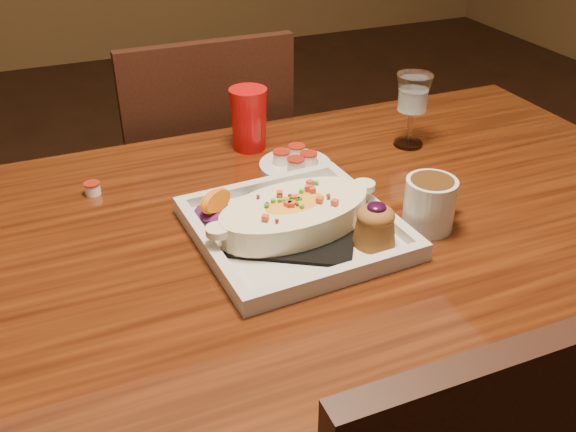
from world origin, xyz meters
name	(u,v)px	position (x,y,z in m)	size (l,w,h in m)	color
table	(299,277)	(0.00, 0.00, 0.65)	(1.50, 0.90, 0.75)	#652B0E
chair_far	(203,189)	(0.00, 0.63, 0.51)	(0.42, 0.42, 0.93)	black
plate	(299,220)	(-0.01, -0.02, 0.78)	(0.33, 0.33, 0.08)	silver
coffee_mug	(431,201)	(0.20, -0.07, 0.80)	(0.12, 0.08, 0.09)	silver
goblet	(413,97)	(0.34, 0.22, 0.86)	(0.07, 0.07, 0.15)	silver
saucer	(295,163)	(0.08, 0.21, 0.76)	(0.14, 0.14, 0.10)	silver
creamer_loose	(93,188)	(-0.30, 0.26, 0.76)	(0.03, 0.03, 0.02)	white
red_tumbler	(249,119)	(0.03, 0.33, 0.81)	(0.08, 0.08, 0.13)	red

